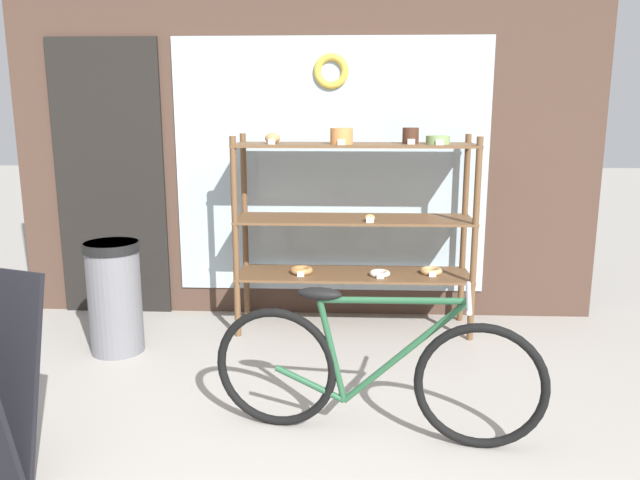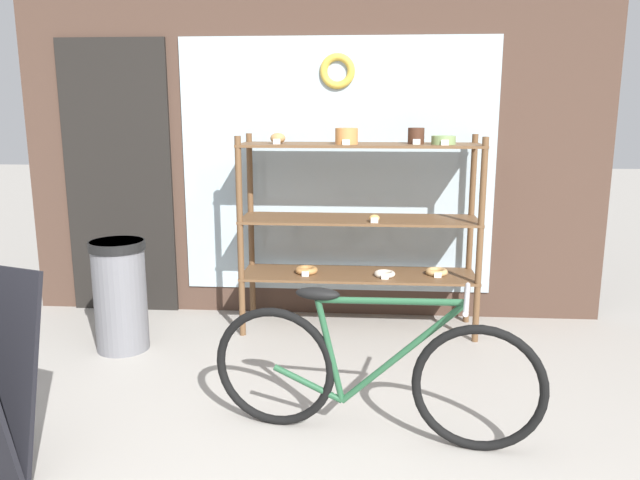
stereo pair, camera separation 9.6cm
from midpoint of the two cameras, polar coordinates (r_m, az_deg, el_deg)
The scene contains 4 objects.
storefront_facade at distance 4.75m, azimuth -0.87°, elevation 11.73°, with size 4.42×0.13×3.23m.
display_case at distance 4.43m, azimuth 4.46°, elevation 2.48°, with size 1.68×0.45×1.46m.
bicycle at distance 3.10m, azimuth 5.61°, elevation -11.94°, with size 1.61×0.46×0.76m.
trash_bin at distance 4.33m, azimuth -17.21°, elevation -4.53°, with size 0.36×0.36×0.74m.
Camera 2 is at (0.43, -1.94, 1.60)m, focal length 35.00 mm.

